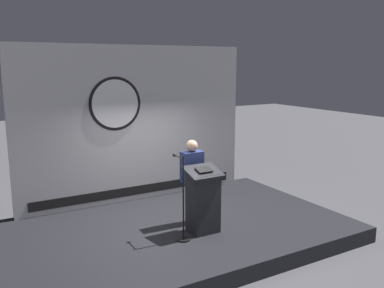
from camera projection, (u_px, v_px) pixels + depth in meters
ground_plane at (177, 240)px, 8.00m from camera, size 40.00×40.00×0.00m
stage_platform at (177, 232)px, 7.97m from camera, size 6.40×4.00×0.30m
banner_display at (136, 124)px, 9.18m from camera, size 5.30×0.12×3.42m
podium at (203, 201)px, 7.53m from camera, size 0.64×0.49×1.23m
speaker_person at (192, 181)px, 7.92m from camera, size 0.40×0.26×1.63m
microphone_stand at (182, 211)px, 7.21m from camera, size 0.24×0.47×1.51m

